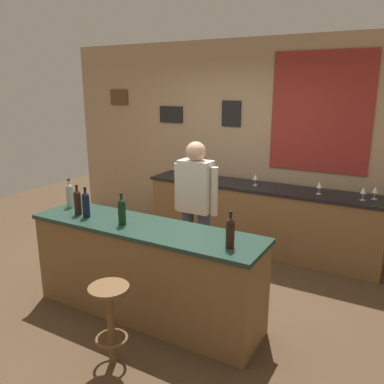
{
  "coord_description": "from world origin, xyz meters",
  "views": [
    {
      "loc": [
        2.11,
        -3.2,
        2.18
      ],
      "look_at": [
        0.04,
        0.45,
        1.05
      ],
      "focal_mm": 37.1,
      "sensor_mm": 36.0,
      "label": 1
    }
  ],
  "objects": [
    {
      "name": "back_wall",
      "position": [
        0.03,
        2.03,
        1.42
      ],
      "size": [
        6.0,
        0.09,
        2.8
      ],
      "color": "tan",
      "rests_on": "ground_plane"
    },
    {
      "name": "wine_glass_b",
      "position": [
        0.32,
        1.64,
        1.01
      ],
      "size": [
        0.07,
        0.07,
        0.16
      ],
      "color": "silver",
      "rests_on": "side_counter"
    },
    {
      "name": "wine_glass_c",
      "position": [
        1.16,
        1.61,
        1.01
      ],
      "size": [
        0.07,
        0.07,
        0.16
      ],
      "color": "silver",
      "rests_on": "side_counter"
    },
    {
      "name": "wine_bottle_a",
      "position": [
        -1.04,
        -0.3,
        1.06
      ],
      "size": [
        0.07,
        0.07,
        0.31
      ],
      "color": "#999E99",
      "rests_on": "bar_counter"
    },
    {
      "name": "bar_counter",
      "position": [
        0.0,
        -0.4,
        0.46
      ],
      "size": [
        2.34,
        0.6,
        0.92
      ],
      "color": "brown",
      "rests_on": "ground_plane"
    },
    {
      "name": "wine_bottle_e",
      "position": [
        0.91,
        -0.47,
        1.06
      ],
      "size": [
        0.07,
        0.07,
        0.31
      ],
      "color": "black",
      "rests_on": "bar_counter"
    },
    {
      "name": "wine_bottle_c",
      "position": [
        -0.64,
        -0.47,
        1.06
      ],
      "size": [
        0.07,
        0.07,
        0.31
      ],
      "color": "black",
      "rests_on": "bar_counter"
    },
    {
      "name": "wine_glass_e",
      "position": [
        1.77,
        1.7,
        1.01
      ],
      "size": [
        0.07,
        0.07,
        0.16
      ],
      "color": "silver",
      "rests_on": "side_counter"
    },
    {
      "name": "wine_bottle_b",
      "position": [
        -0.77,
        -0.45,
        1.06
      ],
      "size": [
        0.07,
        0.07,
        0.31
      ],
      "color": "black",
      "rests_on": "bar_counter"
    },
    {
      "name": "ground_plane",
      "position": [
        0.0,
        0.0,
        0.0
      ],
      "size": [
        10.0,
        10.0,
        0.0
      ],
      "primitive_type": "plane",
      "color": "#4C3823"
    },
    {
      "name": "bar_stool",
      "position": [
        0.18,
        -1.12,
        0.46
      ],
      "size": [
        0.32,
        0.32,
        0.68
      ],
      "color": "brown",
      "rests_on": "ground_plane"
    },
    {
      "name": "wine_bottle_d",
      "position": [
        -0.19,
        -0.47,
        1.06
      ],
      "size": [
        0.07,
        0.07,
        0.31
      ],
      "color": "black",
      "rests_on": "bar_counter"
    },
    {
      "name": "bartender",
      "position": [
        0.12,
        0.38,
        0.94
      ],
      "size": [
        0.52,
        0.21,
        1.62
      ],
      "color": "#384766",
      "rests_on": "ground_plane"
    },
    {
      "name": "side_counter",
      "position": [
        0.4,
        1.65,
        0.45
      ],
      "size": [
        3.16,
        0.56,
        0.9
      ],
      "color": "brown",
      "rests_on": "ground_plane"
    },
    {
      "name": "wine_glass_d",
      "position": [
        1.65,
        1.59,
        1.01
      ],
      "size": [
        0.07,
        0.07,
        0.16
      ],
      "color": "silver",
      "rests_on": "side_counter"
    },
    {
      "name": "wine_glass_a",
      "position": [
        -0.96,
        1.71,
        1.01
      ],
      "size": [
        0.07,
        0.07,
        0.16
      ],
      "color": "silver",
      "rests_on": "side_counter"
    }
  ]
}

